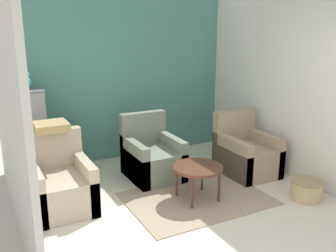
{
  "coord_description": "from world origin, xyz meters",
  "views": [
    {
      "loc": [
        -2.24,
        -2.6,
        2.25
      ],
      "look_at": [
        0.0,
        1.68,
        0.95
      ],
      "focal_mm": 40.0,
      "sensor_mm": 36.0,
      "label": 1
    }
  ],
  "objects_px": {
    "armchair_middle": "(152,158)",
    "birdcage": "(32,137)",
    "armchair_left": "(61,186)",
    "coffee_table": "(198,169)",
    "potted_plant": "(70,140)",
    "armchair_right": "(246,155)",
    "wicker_basket": "(306,189)",
    "parrot": "(26,81)"
  },
  "relations": [
    {
      "from": "wicker_basket",
      "to": "birdcage",
      "type": "bearing_deg",
      "value": 142.9
    },
    {
      "from": "coffee_table",
      "to": "potted_plant",
      "type": "xyz_separation_m",
      "value": [
        -1.25,
        1.76,
        0.11
      ]
    },
    {
      "from": "armchair_right",
      "to": "potted_plant",
      "type": "distance_m",
      "value": 2.76
    },
    {
      "from": "armchair_right",
      "to": "parrot",
      "type": "distance_m",
      "value": 3.44
    },
    {
      "from": "armchair_middle",
      "to": "birdcage",
      "type": "distance_m",
      "value": 1.8
    },
    {
      "from": "armchair_right",
      "to": "potted_plant",
      "type": "relative_size",
      "value": 1.2
    },
    {
      "from": "birdcage",
      "to": "wicker_basket",
      "type": "height_order",
      "value": "birdcage"
    },
    {
      "from": "armchair_left",
      "to": "birdcage",
      "type": "relative_size",
      "value": 0.69
    },
    {
      "from": "birdcage",
      "to": "potted_plant",
      "type": "relative_size",
      "value": 1.73
    },
    {
      "from": "armchair_left",
      "to": "armchair_middle",
      "type": "bearing_deg",
      "value": 14.96
    },
    {
      "from": "armchair_right",
      "to": "potted_plant",
      "type": "bearing_deg",
      "value": 151.31
    },
    {
      "from": "armchair_middle",
      "to": "parrot",
      "type": "distance_m",
      "value": 2.13
    },
    {
      "from": "armchair_middle",
      "to": "coffee_table",
      "type": "bearing_deg",
      "value": -78.35
    },
    {
      "from": "armchair_right",
      "to": "armchair_middle",
      "type": "xyz_separation_m",
      "value": [
        -1.37,
        0.54,
        0.0
      ]
    },
    {
      "from": "armchair_middle",
      "to": "birdcage",
      "type": "relative_size",
      "value": 0.69
    },
    {
      "from": "armchair_left",
      "to": "armchair_middle",
      "type": "distance_m",
      "value": 1.51
    },
    {
      "from": "coffee_table",
      "to": "wicker_basket",
      "type": "distance_m",
      "value": 1.48
    },
    {
      "from": "birdcage",
      "to": "potted_plant",
      "type": "distance_m",
      "value": 0.59
    },
    {
      "from": "armchair_left",
      "to": "wicker_basket",
      "type": "height_order",
      "value": "armchair_left"
    },
    {
      "from": "coffee_table",
      "to": "armchair_middle",
      "type": "height_order",
      "value": "armchair_middle"
    },
    {
      "from": "armchair_right",
      "to": "birdcage",
      "type": "xyz_separation_m",
      "value": [
        -2.98,
        1.24,
        0.38
      ]
    },
    {
      "from": "parrot",
      "to": "wicker_basket",
      "type": "bearing_deg",
      "value": -37.13
    },
    {
      "from": "coffee_table",
      "to": "birdcage",
      "type": "distance_m",
      "value": 2.49
    },
    {
      "from": "birdcage",
      "to": "coffee_table",
      "type": "bearing_deg",
      "value": -42.76
    },
    {
      "from": "armchair_middle",
      "to": "potted_plant",
      "type": "relative_size",
      "value": 1.2
    },
    {
      "from": "potted_plant",
      "to": "armchair_middle",
      "type": "bearing_deg",
      "value": -36.68
    },
    {
      "from": "armchair_left",
      "to": "coffee_table",
      "type": "bearing_deg",
      "value": -19.64
    },
    {
      "from": "wicker_basket",
      "to": "armchair_left",
      "type": "bearing_deg",
      "value": 156.82
    },
    {
      "from": "coffee_table",
      "to": "birdcage",
      "type": "height_order",
      "value": "birdcage"
    },
    {
      "from": "armchair_left",
      "to": "birdcage",
      "type": "distance_m",
      "value": 1.16
    },
    {
      "from": "parrot",
      "to": "armchair_middle",
      "type": "bearing_deg",
      "value": -23.44
    },
    {
      "from": "birdcage",
      "to": "wicker_basket",
      "type": "bearing_deg",
      "value": -37.1
    },
    {
      "from": "coffee_table",
      "to": "armchair_right",
      "type": "height_order",
      "value": "armchair_right"
    },
    {
      "from": "armchair_left",
      "to": "wicker_basket",
      "type": "xyz_separation_m",
      "value": [
        2.95,
        -1.27,
        -0.16
      ]
    },
    {
      "from": "potted_plant",
      "to": "wicker_basket",
      "type": "bearing_deg",
      "value": -43.76
    },
    {
      "from": "armchair_middle",
      "to": "wicker_basket",
      "type": "bearing_deg",
      "value": -47.89
    },
    {
      "from": "armchair_left",
      "to": "armchair_middle",
      "type": "height_order",
      "value": "same"
    },
    {
      "from": "armchair_left",
      "to": "armchair_right",
      "type": "relative_size",
      "value": 1.0
    },
    {
      "from": "armchair_right",
      "to": "wicker_basket",
      "type": "relative_size",
      "value": 2.23
    },
    {
      "from": "coffee_table",
      "to": "armchair_middle",
      "type": "relative_size",
      "value": 0.7
    },
    {
      "from": "birdcage",
      "to": "parrot",
      "type": "distance_m",
      "value": 0.82
    },
    {
      "from": "coffee_table",
      "to": "wicker_basket",
      "type": "relative_size",
      "value": 1.55
    }
  ]
}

